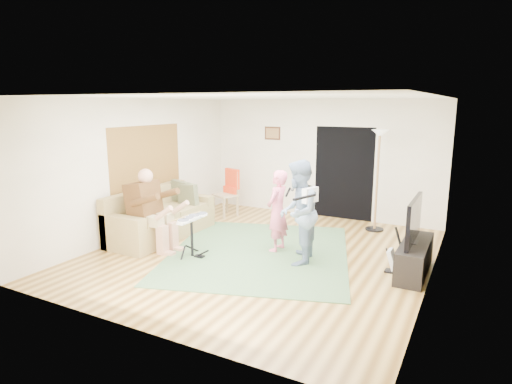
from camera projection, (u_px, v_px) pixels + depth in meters
floor at (262, 254)px, 7.56m from camera, size 6.00×6.00×0.00m
walls at (262, 178)px, 7.29m from camera, size 5.50×6.00×2.70m
ceiling at (262, 97)px, 7.01m from camera, size 6.00×6.00×0.00m
window_blinds at (147, 156)px, 8.68m from camera, size 0.00×2.05×2.05m
doorway at (344, 173)px, 9.68m from camera, size 2.10×0.00×2.10m
picture_frame at (273, 133)px, 10.34m from camera, size 0.42×0.03×0.32m
area_rug at (259, 252)px, 7.61m from camera, size 4.00×4.33×0.02m
sofa at (158, 221)px, 8.51m from camera, size 0.96×2.32×0.94m
drummer at (153, 219)px, 7.69m from camera, size 0.96×0.53×1.47m
drum_kit at (192, 239)px, 7.35m from camera, size 0.40×0.72×0.74m
singer at (277, 211)px, 7.58m from camera, size 0.37×0.55×1.47m
microphone at (288, 192)px, 7.41m from camera, size 0.06×0.06×0.24m
guitarist at (298, 212)px, 6.97m from camera, size 0.82×0.96×1.72m
guitar_held at (310, 195)px, 6.82m from camera, size 0.30×0.61×0.26m
guitar_spare at (393, 259)px, 6.68m from camera, size 0.27×0.24×0.74m
torchiere_lamp at (378, 162)px, 8.69m from camera, size 0.37×0.37×2.09m
dining_chair at (226, 199)px, 10.08m from camera, size 0.60×0.63×1.10m
tv_cabinet at (414, 258)px, 6.64m from camera, size 0.40×1.40×0.50m
television at (414, 220)px, 6.54m from camera, size 0.06×1.19×0.69m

